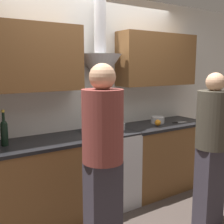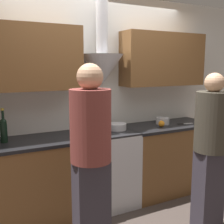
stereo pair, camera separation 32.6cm
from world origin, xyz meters
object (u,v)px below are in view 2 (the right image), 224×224
Objects in this scene: saucepan at (163,121)px; person_foreground_right at (211,147)px; orange_fruit at (162,124)px; stock_pot at (99,126)px; wine_bottle_6 at (4,129)px; mixing_bowl at (117,127)px; person_foreground_left at (91,157)px; stove_range at (108,168)px.

person_foreground_right is (-0.21, -1.05, -0.07)m from saucepan.
person_foreground_right reaches higher than orange_fruit.
stock_pot reaches higher than orange_fruit.
wine_bottle_6 is 1.65× the size of stock_pot.
orange_fruit is at bearing -11.44° from mixing_bowl.
saucepan is at bearing 4.06° from stock_pot.
orange_fruit is at bearing 30.57° from person_foreground_left.
saucepan is (0.71, 0.02, 0.01)m from mixing_bowl.
stock_pot is at bearing 128.51° from person_foreground_right.
wine_bottle_6 reaches higher than stove_range.
stock_pot is at bearing -168.79° from mixing_bowl.
saucepan is (0.12, 0.14, 0.00)m from orange_fruit.
person_foreground_left is 1.05× the size of person_foreground_right.
wine_bottle_6 is at bearing 176.18° from stock_pot.
mixing_bowl is 0.60m from orange_fruit.
wine_bottle_6 is 1.09m from person_foreground_left.
mixing_bowl is 2.85× the size of orange_fruit.
person_foreground_left is 1.26m from person_foreground_right.
stock_pot is 0.98m from person_foreground_left.
wine_bottle_6 is 1.32m from mixing_bowl.
person_foreground_left reaches higher than stove_range.
person_foreground_left is at bearing 174.31° from person_foreground_right.
stove_range is 0.99m from saucepan.
stove_range is 1.18m from person_foreground_left.
stock_pot reaches higher than mixing_bowl.
orange_fruit is (1.91, -0.13, -0.10)m from wine_bottle_6.
person_foreground_right is (-0.09, -0.91, -0.06)m from orange_fruit.
saucepan is 0.11× the size of person_foreground_left.
person_foreground_left reaches higher than wine_bottle_6.
stove_range is 11.60× the size of orange_fruit.
saucepan is (0.99, 0.07, -0.04)m from stock_pot.
orange_fruit reaches higher than stove_range.
stove_range is 2.62× the size of wine_bottle_6.
mixing_bowl is at bearing 116.00° from person_foreground_right.
stock_pot is 0.99m from saucepan.
mixing_bowl is 1.17m from person_foreground_left.
person_foreground_right reaches higher than mixing_bowl.
mixing_bowl reaches higher than stove_range.
person_foreground_left is (-0.61, -0.88, 0.49)m from stove_range.
wine_bottle_6 is at bearing 150.03° from person_foreground_right.
stove_range is 1.32m from wine_bottle_6.
stove_range is 1.27m from person_foreground_right.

